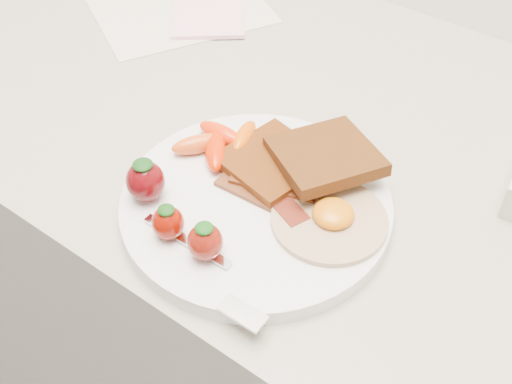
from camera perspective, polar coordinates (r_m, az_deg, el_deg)
The scene contains 11 objects.
counter at distance 1.09m, azimuth 4.07°, elevation -12.68°, with size 2.00×0.60×0.90m, color gray.
plate at distance 0.64m, azimuth -0.00°, elevation -1.19°, with size 0.27×0.27×0.02m, color white.
toast_lower at distance 0.66m, azimuth 1.50°, elevation 2.65°, with size 0.09×0.09×0.01m, color #3E1C0C.
toast_upper at distance 0.65m, azimuth 6.16°, elevation 3.21°, with size 0.10×0.10×0.01m, color black.
fried_egg at distance 0.61m, azimuth 6.62°, elevation -2.31°, with size 0.13×0.13×0.02m.
bacon_strips at distance 0.64m, azimuth 1.13°, elevation 0.03°, with size 0.11×0.06×0.01m.
baby_carrots at distance 0.68m, azimuth -3.32°, elevation 4.47°, with size 0.07×0.10×0.02m.
strawberries at distance 0.60m, azimuth -7.90°, elevation -1.34°, with size 0.13×0.06×0.05m.
fork at distance 0.57m, azimuth -4.03°, elevation -7.09°, with size 0.16×0.05×0.00m.
paper_sheet at distance 0.97m, azimuth -6.62°, elevation 15.69°, with size 0.18×0.24×0.00m, color beige.
notepad at distance 0.96m, azimuth -4.26°, elevation 15.81°, with size 0.10×0.15×0.01m, color #FBBAD0.
Camera 1 is at (0.28, 1.19, 1.37)m, focal length 45.00 mm.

